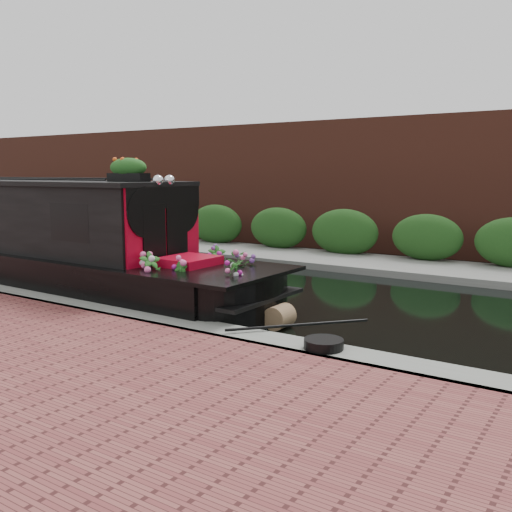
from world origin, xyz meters
The scene contains 8 objects.
ground centered at (0.00, 0.00, 0.00)m, with size 80.00×80.00×0.00m, color black.
near_bank_coping centered at (0.00, -3.30, 0.00)m, with size 40.00×0.60×0.50m, color gray.
far_bank_path centered at (0.00, 4.20, 0.00)m, with size 40.00×2.40×0.34m, color slate.
far_hedge centered at (0.00, 5.10, 0.00)m, with size 40.00×1.10×2.80m, color #1D4617.
far_brick_wall centered at (0.00, 7.20, 0.00)m, with size 40.00×1.00×8.00m, color #5D2B1F.
narrowboat centered at (-4.28, -2.04, 0.86)m, with size 12.31×2.29×2.88m.
rope_fender centered at (2.29, -2.04, 0.18)m, with size 0.37×0.37×0.41m, color olive.
coiled_mooring_rope centered at (3.68, -3.30, 0.31)m, with size 0.49×0.49×0.12m, color black.
Camera 1 is at (6.72, -9.39, 2.39)m, focal length 40.00 mm.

